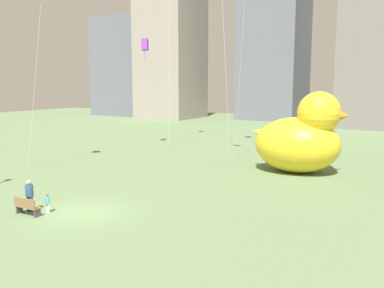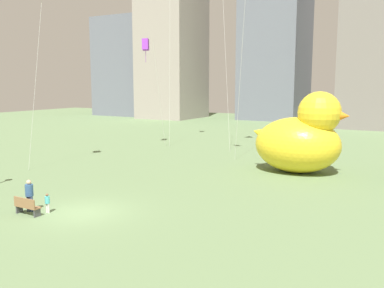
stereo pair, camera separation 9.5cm
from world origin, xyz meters
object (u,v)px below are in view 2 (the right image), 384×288
park_bench (27,206)px  giant_inflatable_duck (301,138)px  kite_purple (146,45)px  person_child (47,202)px  person_adult (29,194)px

park_bench → giant_inflatable_duck: giant_inflatable_duck is taller
kite_purple → giant_inflatable_duck: bearing=-15.1°
park_bench → person_child: person_child is taller
park_bench → giant_inflatable_duck: bearing=61.3°
person_adult → kite_purple: bearing=109.6°
person_adult → kite_purple: kite_purple is taller
person_child → giant_inflatable_duck: bearing=61.7°
person_adult → giant_inflatable_duck: 18.88m
park_bench → person_adult: bearing=126.6°
person_child → kite_purple: kite_purple is taller
person_adult → person_child: bearing=15.1°
person_child → giant_inflatable_duck: giant_inflatable_duck is taller
park_bench → person_adult: person_adult is taller
park_bench → kite_purple: 24.72m
park_bench → kite_purple: kite_purple is taller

